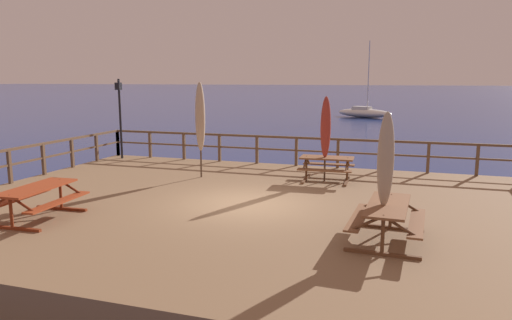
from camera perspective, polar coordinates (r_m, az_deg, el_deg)
ground_plane at (r=12.71m, az=-1.25°, el=-8.40°), size 600.00×600.00×0.00m
wooden_deck at (r=12.60m, az=-1.25°, el=-6.80°), size 15.73×11.80×0.74m
railing_waterside_far at (r=17.78m, az=4.86°, el=1.67°), size 15.53×0.10×1.09m
railing_side_left at (r=16.53m, az=-27.40°, el=-0.03°), size 0.10×11.60×1.09m
picnic_table_front_right at (r=9.86m, az=15.42°, el=-6.22°), size 1.48×2.09×0.78m
picnic_table_back_right at (r=12.09m, az=-24.67°, el=-3.85°), size 1.52×2.09×0.78m
picnic_table_mid_right at (r=15.26m, az=8.44°, el=-0.45°), size 1.72×1.47×0.78m
patio_umbrella_tall_mid_left at (r=9.55m, az=15.22°, el=-0.04°), size 0.32×0.32×2.59m
patio_umbrella_short_mid at (r=15.59m, az=-6.68°, el=5.09°), size 0.32×0.32×3.11m
patio_umbrella_short_back at (r=15.07m, az=8.32°, el=3.84°), size 0.32×0.32×2.67m
lamp_post_hooked at (r=19.84m, az=-15.97°, el=6.15°), size 0.44×0.61×3.20m
sailboat_distant at (r=50.75m, az=12.80°, el=5.55°), size 6.19×3.82×7.72m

